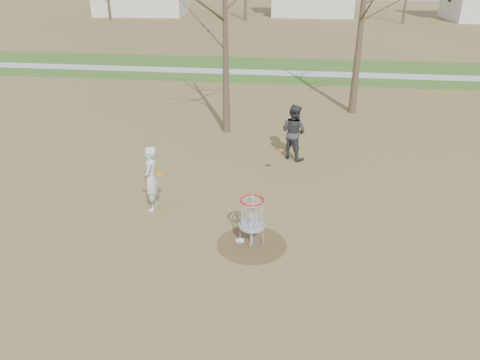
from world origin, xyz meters
name	(u,v)px	position (x,y,z in m)	size (l,w,h in m)	color
ground	(252,245)	(0.00, 0.00, 0.00)	(160.00, 160.00, 0.00)	brown
green_band	(286,70)	(0.00, 21.00, 0.01)	(160.00, 8.00, 0.01)	#2D5119
footpath	(286,73)	(0.00, 20.00, 0.01)	(160.00, 1.50, 0.01)	#9E9E99
dirt_circle	(252,244)	(0.00, 0.00, 0.01)	(1.80, 1.80, 0.01)	#47331E
player_standing	(151,179)	(-3.07, 1.53, 0.97)	(0.70, 0.46, 1.93)	silver
player_throwing	(294,132)	(0.86, 5.94, 1.01)	(0.98, 0.76, 2.01)	#2F3034
disc_grounded	(240,240)	(-0.32, 0.12, 0.02)	(0.22, 0.22, 0.02)	white
discs_in_play	(227,160)	(-1.05, 2.73, 1.14)	(3.45, 2.86, 0.21)	#FF4E0D
disc_golf_basket	(252,214)	(0.00, 0.00, 0.91)	(0.64, 0.64, 1.35)	#9EA3AD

